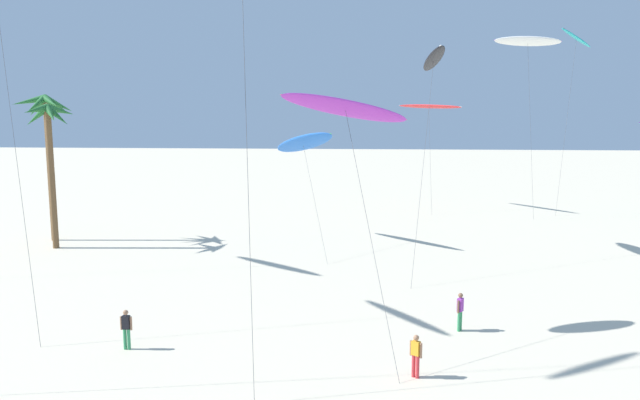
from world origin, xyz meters
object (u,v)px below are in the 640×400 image
object	(u,v)px
palm_tree_0	(49,135)
person_foreground_walker	(460,310)
flying_kite_5	(303,143)
flying_kite_9	(577,38)
flying_kite_6	(345,108)
flying_kite_0	(429,106)
flying_kite_8	(528,41)
palm_tree_1	(46,118)
flying_kite_1	(434,59)
person_mid_field	(416,354)
person_far_watcher	(126,328)

from	to	relation	value
palm_tree_0	person_foreground_walker	bearing A→B (deg)	-29.01
flying_kite_5	flying_kite_9	bearing A→B (deg)	34.82
flying_kite_6	palm_tree_0	bearing A→B (deg)	145.73
flying_kite_0	flying_kite_5	size ratio (longest dim) A/B	1.03
flying_kite_8	flying_kite_0	bearing A→B (deg)	155.66
palm_tree_0	palm_tree_1	bearing A→B (deg)	120.68
flying_kite_1	flying_kite_9	xyz separation A→B (m)	(15.57, 20.21, 3.53)
person_foreground_walker	person_mid_field	size ratio (longest dim) A/B	1.07
flying_kite_0	person_far_watcher	world-z (taller)	flying_kite_0
flying_kite_5	palm_tree_0	bearing A→B (deg)	-168.27
flying_kite_0	person_foreground_walker	xyz separation A→B (m)	(-1.84, -34.79, -9.15)
person_far_watcher	flying_kite_8	bearing A→B (deg)	54.96
flying_kite_0	flying_kite_1	distance (m)	20.12
flying_kite_1	person_mid_field	size ratio (longest dim) A/B	8.55
flying_kite_8	person_far_watcher	size ratio (longest dim) A/B	9.86
flying_kite_1	flying_kite_9	distance (m)	25.76
flying_kite_9	person_mid_field	xyz separation A→B (m)	(-18.03, -40.16, -15.67)
person_mid_field	flying_kite_8	bearing A→B (deg)	70.94
flying_kite_6	flying_kite_9	world-z (taller)	flying_kite_9
flying_kite_8	person_foreground_walker	world-z (taller)	flying_kite_8
palm_tree_1	flying_kite_1	world-z (taller)	flying_kite_1
flying_kite_8	person_mid_field	distance (m)	40.95
flying_kite_0	person_foreground_walker	distance (m)	36.02
palm_tree_0	flying_kite_1	world-z (taller)	flying_kite_1
flying_kite_8	person_mid_field	world-z (taller)	flying_kite_8
person_foreground_walker	person_mid_field	world-z (taller)	person_foreground_walker
palm_tree_0	flying_kite_1	distance (m)	26.78
palm_tree_0	flying_kite_5	distance (m)	17.71
person_far_watcher	flying_kite_0	bearing A→B (deg)	67.50
flying_kite_8	flying_kite_6	bearing A→B (deg)	-116.30
flying_kite_6	flying_kite_9	distance (m)	41.29
palm_tree_0	palm_tree_1	world-z (taller)	palm_tree_1
palm_tree_1	flying_kite_0	bearing A→B (deg)	30.97
flying_kite_5	flying_kite_8	bearing A→B (deg)	34.30
flying_kite_0	person_foreground_walker	bearing A→B (deg)	-93.03
flying_kite_6	person_foreground_walker	distance (m)	10.22
flying_kite_8	person_mid_field	bearing A→B (deg)	-109.06
flying_kite_0	person_far_watcher	xyz separation A→B (m)	(-15.74, -37.99, -9.18)
flying_kite_8	palm_tree_0	bearing A→B (deg)	-155.51
flying_kite_5	person_foreground_walker	size ratio (longest dim) A/B	5.85
flying_kite_5	flying_kite_1	bearing A→B (deg)	-19.34
flying_kite_0	flying_kite_1	world-z (taller)	flying_kite_1
flying_kite_1	flying_kite_6	distance (m)	16.02
flying_kite_9	palm_tree_0	bearing A→B (deg)	-153.73
flying_kite_6	flying_kite_8	xyz separation A→B (m)	(15.25, 30.87, 6.07)
flying_kite_8	person_far_watcher	bearing A→B (deg)	-125.04
flying_kite_5	flying_kite_6	world-z (taller)	flying_kite_6
person_foreground_walker	flying_kite_1	bearing A→B (deg)	89.54
palm_tree_1	flying_kite_9	xyz separation A→B (m)	(43.38, 18.11, 7.39)
palm_tree_1	flying_kite_0	xyz separation A→B (m)	(29.53, 17.72, 0.93)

